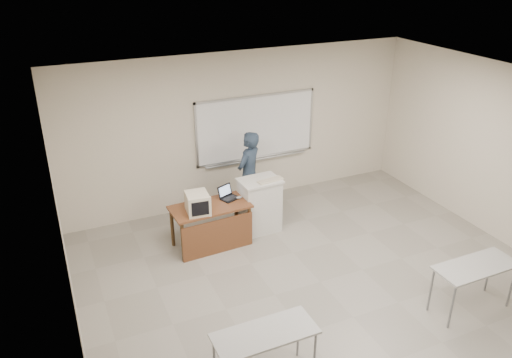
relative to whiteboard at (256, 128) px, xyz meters
name	(u,v)px	position (x,y,z in m)	size (l,w,h in m)	color
floor	(353,318)	(-0.30, -3.97, -1.49)	(7.00, 8.00, 0.01)	gray
whiteboard	(256,128)	(0.00, 0.00, 0.00)	(2.48, 0.10, 1.31)	white
student_desks	(427,344)	(-0.30, -5.32, -0.81)	(4.40, 2.20, 0.73)	#979793
instructor_desk	(213,220)	(-1.46, -1.48, -0.95)	(1.32, 0.66, 0.75)	brown
podium	(260,205)	(-0.50, -1.26, -0.98)	(0.71, 0.52, 1.00)	#B9B7B1
crt_monitor	(198,203)	(-1.71, -1.49, -0.56)	(0.37, 0.42, 0.35)	beige
laptop	(229,195)	(-1.06, -1.22, -0.68)	(0.29, 0.27, 0.22)	black
mouse	(239,197)	(-0.91, -1.32, -0.71)	(0.11, 0.07, 0.04)	gray
keyboard	(270,180)	(-0.35, -1.38, -0.46)	(0.46, 0.15, 0.03)	beige
presenter	(249,174)	(-0.43, -0.62, -0.65)	(0.61, 0.40, 1.66)	black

